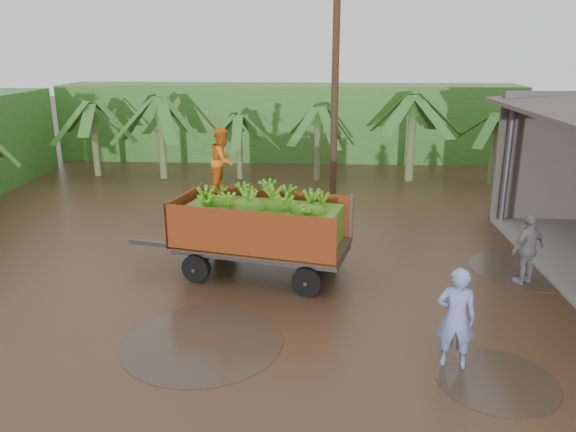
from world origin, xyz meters
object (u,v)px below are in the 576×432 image
(man_blue, at_px, (456,318))
(man_grey, at_px, (528,249))
(banana_trailer, at_px, (260,225))
(utility_pole, at_px, (335,85))

(man_blue, distance_m, man_grey, 4.52)
(banana_trailer, height_order, man_grey, banana_trailer)
(utility_pole, bearing_deg, man_grey, -55.67)
(man_blue, height_order, man_grey, man_blue)
(banana_trailer, xyz_separation_m, man_blue, (3.77, -3.95, -0.34))
(banana_trailer, bearing_deg, man_grey, 11.76)
(banana_trailer, bearing_deg, man_blue, -32.71)
(utility_pole, bearing_deg, banana_trailer, -106.90)
(man_grey, xyz_separation_m, utility_pole, (-4.41, 6.45, 3.30))
(man_grey, bearing_deg, utility_pole, -86.54)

